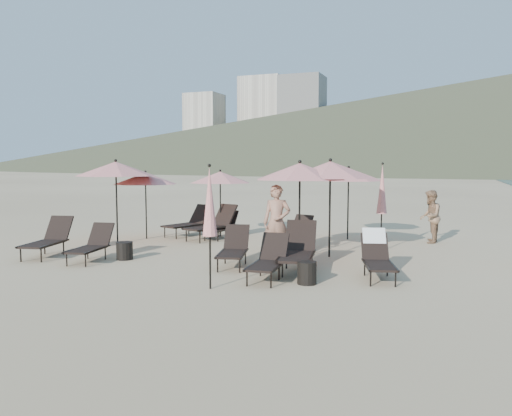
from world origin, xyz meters
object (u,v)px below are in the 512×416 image
at_px(lounger_5, 377,256).
at_px(umbrella_open_4, 349,174).
at_px(lounger_3, 268,259).
at_px(lounger_6, 189,222).
at_px(umbrella_open_5, 145,178).
at_px(beachgoer_a, 277,223).
at_px(lounger_2, 234,248).
at_px(umbrella_open_0, 116,169).
at_px(side_table_1, 307,273).
at_px(lounger_4, 298,249).
at_px(lounger_9, 292,234).
at_px(lounger_7, 213,223).
at_px(umbrella_closed_1, 382,190).
at_px(lounger_8, 222,226).
at_px(beachgoer_b, 430,217).
at_px(side_table_0, 125,251).
at_px(lounger_0, 48,239).
at_px(umbrella_closed_0, 210,202).
at_px(umbrella_open_1, 300,171).
at_px(lounger_1, 91,244).
at_px(umbrella_open_2, 330,170).
at_px(umbrella_open_3, 220,177).

height_order(lounger_5, umbrella_open_4, umbrella_open_4).
relative_size(lounger_3, lounger_6, 0.86).
height_order(lounger_3, umbrella_open_4, umbrella_open_4).
xyz_separation_m(umbrella_open_5, beachgoer_a, (4.97, -1.81, -0.98)).
height_order(lounger_2, umbrella_open_5, umbrella_open_5).
bearing_deg(umbrella_open_0, side_table_1, -23.23).
height_order(umbrella_open_4, side_table_1, umbrella_open_4).
bearing_deg(lounger_4, lounger_9, 99.63).
bearing_deg(lounger_7, umbrella_closed_1, 13.46).
xyz_separation_m(lounger_8, umbrella_open_5, (-2.17, -0.98, 1.51)).
distance_m(lounger_4, lounger_7, 5.27).
height_order(lounger_2, beachgoer_a, beachgoer_a).
bearing_deg(beachgoer_b, side_table_0, -49.64).
distance_m(lounger_0, lounger_8, 5.24).
relative_size(umbrella_open_5, umbrella_closed_0, 0.91).
relative_size(lounger_6, umbrella_open_1, 0.74).
height_order(lounger_8, umbrella_open_1, umbrella_open_1).
distance_m(umbrella_open_4, beachgoer_a, 4.26).
height_order(lounger_7, side_table_0, lounger_7).
distance_m(lounger_1, lounger_2, 3.54).
bearing_deg(umbrella_open_1, umbrella_open_5, 165.77).
xyz_separation_m(lounger_6, side_table_1, (5.43, -5.04, -0.24)).
relative_size(umbrella_open_5, side_table_1, 4.80).
bearing_deg(lounger_6, umbrella_closed_1, 10.33).
relative_size(lounger_6, side_table_0, 4.19).
xyz_separation_m(lounger_5, beachgoer_a, (-2.56, 1.04, 0.47)).
bearing_deg(side_table_1, beachgoer_b, 72.24).
xyz_separation_m(lounger_3, lounger_7, (-3.50, 4.49, 0.09)).
relative_size(umbrella_open_0, side_table_0, 5.73).
distance_m(umbrella_open_2, beachgoer_b, 4.28).
bearing_deg(lounger_7, side_table_1, -29.73).
height_order(lounger_1, umbrella_open_3, umbrella_open_3).
xyz_separation_m(lounger_9, umbrella_open_4, (1.13, 2.26, 1.61)).
bearing_deg(umbrella_closed_0, lounger_4, 61.58).
height_order(lounger_7, beachgoer_b, beachgoer_b).
height_order(lounger_7, umbrella_closed_0, umbrella_closed_0).
relative_size(lounger_0, lounger_3, 1.14).
xyz_separation_m(lounger_8, lounger_9, (2.64, -1.05, 0.03)).
relative_size(umbrella_open_3, umbrella_closed_0, 0.92).
relative_size(lounger_6, beachgoer_a, 0.99).
relative_size(umbrella_open_5, beachgoer_b, 1.36).
relative_size(lounger_3, lounger_4, 0.81).
xyz_separation_m(umbrella_open_2, beachgoer_a, (-1.11, -0.88, -1.28)).
distance_m(lounger_2, lounger_9, 2.83).
xyz_separation_m(umbrella_open_1, beachgoer_b, (2.94, 3.78, -1.38)).
bearing_deg(beachgoer_b, umbrella_closed_0, -24.53).
bearing_deg(lounger_7, umbrella_open_1, -13.98).
relative_size(lounger_1, lounger_9, 0.95).
distance_m(lounger_8, umbrella_open_2, 4.71).
xyz_separation_m(lounger_0, umbrella_open_3, (2.58, 4.79, 1.47)).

